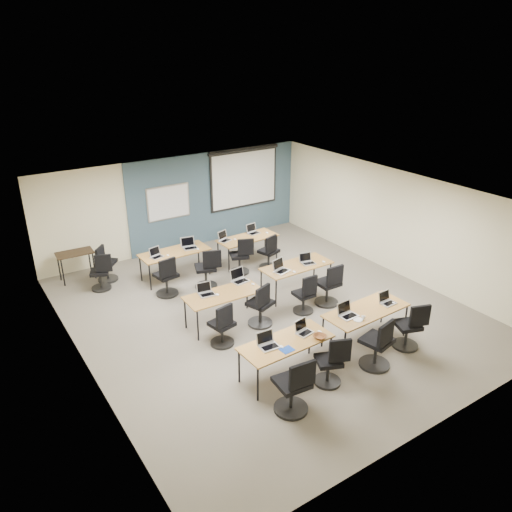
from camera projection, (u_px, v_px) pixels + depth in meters
floor at (266, 311)px, 11.32m from camera, size 8.00×9.00×0.02m
ceiling at (267, 196)px, 10.24m from camera, size 8.00×9.00×0.02m
wall_back at (177, 203)px, 14.22m from camera, size 8.00×0.04×2.70m
wall_front at (440, 359)px, 7.34m from camera, size 8.00×0.04×2.70m
wall_left at (79, 307)px, 8.76m from camera, size 0.04×9.00×2.70m
wall_right at (395, 222)px, 12.80m from camera, size 0.04×9.00×2.70m
blue_accent_panel at (216, 197)px, 14.83m from camera, size 5.50×0.04×2.70m
whiteboard at (168, 202)px, 13.97m from camera, size 1.28×0.03×0.98m
projector_screen at (244, 175)px, 15.04m from camera, size 2.40×0.10×1.82m
training_table_front_left at (286, 344)px, 8.89m from camera, size 1.73×0.72×0.73m
training_table_front_right at (366, 312)px, 9.93m from camera, size 1.80×0.75×0.73m
training_table_mid_left at (223, 296)px, 10.55m from camera, size 1.67×0.69×0.73m
training_table_mid_right at (297, 267)px, 11.87m from camera, size 1.74×0.73×0.73m
training_table_back_left at (175, 253)px, 12.62m from camera, size 1.76×0.73×0.73m
training_table_back_right at (248, 239)px, 13.51m from camera, size 1.66×0.69×0.73m
laptop_0 at (268, 343)px, 8.72m from camera, size 0.34×0.29×0.26m
mouse_0 at (282, 347)px, 8.71m from camera, size 0.06×0.10×0.03m
task_chair_0 at (294, 390)px, 8.10m from camera, size 0.58×0.58×1.05m
laptop_1 at (303, 330)px, 9.13m from camera, size 0.30×0.26×0.23m
mouse_1 at (320, 332)px, 9.15m from camera, size 0.08×0.11×0.04m
task_chair_1 at (331, 365)px, 8.79m from camera, size 0.52×0.49×0.97m
laptop_2 at (347, 313)px, 9.68m from camera, size 0.35×0.29×0.26m
mouse_2 at (363, 317)px, 9.64m from camera, size 0.07×0.10×0.03m
task_chair_2 at (378, 347)px, 9.22m from camera, size 0.58×0.58×1.05m
laptop_3 at (387, 300)px, 10.14m from camera, size 0.31×0.26×0.24m
mouse_3 at (394, 303)px, 10.13m from camera, size 0.07×0.10×0.04m
task_chair_3 at (410, 330)px, 9.83m from camera, size 0.54×0.52×1.00m
laptop_4 at (206, 292)px, 10.48m from camera, size 0.32×0.28×0.25m
mouse_4 at (217, 295)px, 10.47m from camera, size 0.08×0.11×0.04m
task_chair_4 at (223, 328)px, 9.90m from camera, size 0.49×0.49×0.97m
laptop_5 at (239, 278)px, 11.06m from camera, size 0.36×0.31×0.27m
mouse_5 at (253, 284)px, 10.91m from camera, size 0.07×0.10×0.03m
task_chair_5 at (261, 308)px, 10.59m from camera, size 0.56×0.54×1.02m
laptop_6 at (281, 268)px, 11.53m from camera, size 0.36×0.31×0.27m
mouse_6 at (294, 272)px, 11.48m from camera, size 0.09×0.12×0.04m
task_chair_6 at (305, 297)px, 11.10m from camera, size 0.46×0.46×0.95m
laptop_7 at (307, 261)px, 11.93m from camera, size 0.32×0.27×0.24m
mouse_7 at (324, 262)px, 12.00m from camera, size 0.08×0.11×0.04m
task_chair_7 at (329, 288)px, 11.43m from camera, size 0.55×0.55×1.03m
laptop_8 at (156, 255)px, 12.27m from camera, size 0.31×0.26×0.24m
mouse_8 at (168, 255)px, 12.35m from camera, size 0.08×0.10×0.03m
task_chair_8 at (167, 280)px, 11.84m from camera, size 0.54×0.54×1.01m
laptop_9 at (189, 245)px, 12.79m from camera, size 0.36×0.31×0.27m
mouse_9 at (198, 249)px, 12.72m from camera, size 0.08×0.11×0.03m
task_chair_9 at (207, 272)px, 12.21m from camera, size 0.58×0.56×1.03m
laptop_10 at (224, 238)px, 13.27m from camera, size 0.32×0.28×0.25m
mouse_10 at (235, 239)px, 13.34m from camera, size 0.08×0.11×0.03m
task_chair_10 at (241, 259)px, 12.98m from camera, size 0.54×0.52×1.00m
laptop_11 at (253, 231)px, 13.76m from camera, size 0.33×0.28×0.25m
mouse_11 at (267, 233)px, 13.78m from camera, size 0.08×0.11×0.04m
task_chair_11 at (269, 255)px, 13.23m from camera, size 0.52×0.51×0.99m
blue_mousepad at (287, 350)px, 8.63m from camera, size 0.24×0.21×0.01m
snack_bowl at (320, 337)px, 8.97m from camera, size 0.31×0.31×0.06m
snack_plate at (358, 320)px, 9.55m from camera, size 0.20×0.20×0.01m
coffee_cup at (364, 318)px, 9.54m from camera, size 0.06×0.06×0.05m
utility_table at (75, 256)px, 12.54m from camera, size 0.89×0.50×0.75m
spare_chair_a at (105, 266)px, 12.55m from camera, size 0.61×0.51×0.99m
spare_chair_b at (101, 275)px, 12.13m from camera, size 0.51×0.48×0.96m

